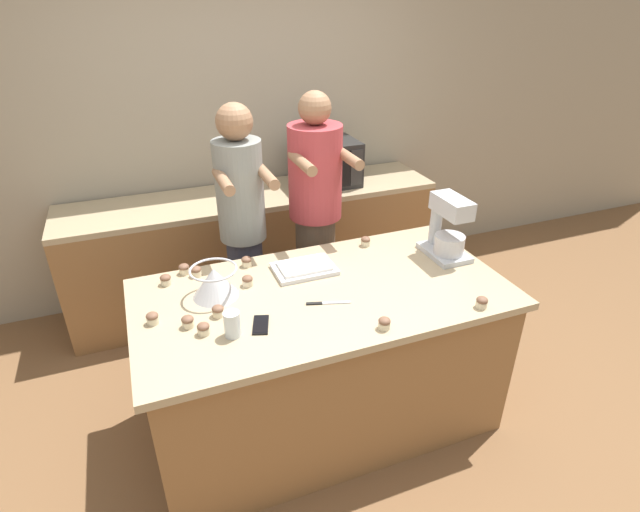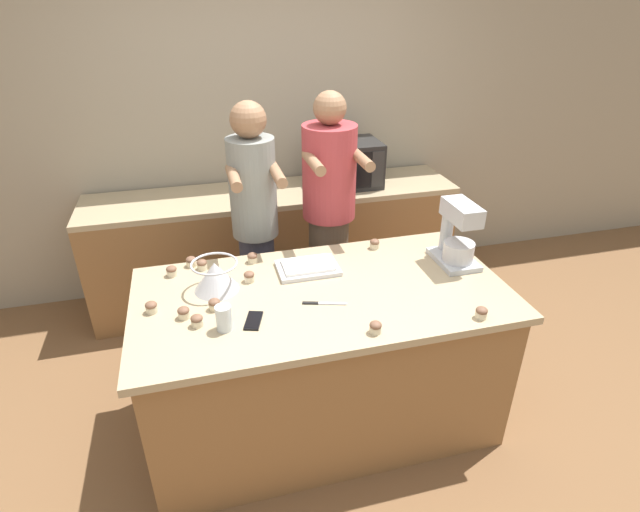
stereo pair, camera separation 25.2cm
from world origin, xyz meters
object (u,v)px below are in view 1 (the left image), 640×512
(cupcake_4, at_px, (384,323))
(person_left, at_px, (243,231))
(person_right, at_px, (315,220))
(stand_mixer, at_px, (447,230))
(cupcake_2, at_px, (482,302))
(cupcake_5, at_px, (247,261))
(microwave_oven, at_px, (327,163))
(cupcake_6, at_px, (366,241))
(cupcake_8, at_px, (196,271))
(cupcake_3, at_px, (184,269))
(knife, at_px, (325,303))
(cell_phone, at_px, (261,325))
(cupcake_11, at_px, (218,311))
(cupcake_7, at_px, (166,280))
(drinking_glass, at_px, (232,324))
(mixing_bowl, at_px, (215,282))
(cupcake_0, at_px, (203,329))
(cupcake_9, at_px, (188,321))
(cupcake_10, at_px, (248,281))
(cupcake_1, at_px, (152,318))

(cupcake_4, bearing_deg, person_left, 107.37)
(person_right, bearing_deg, stand_mixer, -51.06)
(cupcake_2, distance_m, cupcake_5, 1.26)
(microwave_oven, distance_m, cupcake_6, 1.06)
(cupcake_8, bearing_deg, cupcake_3, 137.92)
(knife, bearing_deg, cell_phone, -169.94)
(cupcake_6, distance_m, cupcake_11, 1.06)
(microwave_oven, bearing_deg, cupcake_7, -141.55)
(cupcake_2, distance_m, cupcake_11, 1.27)
(cupcake_5, distance_m, cupcake_8, 0.28)
(cell_phone, distance_m, cupcake_11, 0.22)
(person_left, relative_size, microwave_oven, 3.64)
(person_left, relative_size, cupcake_4, 29.01)
(person_left, distance_m, cupcake_8, 0.53)
(drinking_glass, xyz_separation_m, cupcake_5, (0.21, 0.60, -0.03))
(mixing_bowl, height_order, cupcake_0, mixing_bowl)
(drinking_glass, relative_size, cupcake_7, 2.09)
(mixing_bowl, relative_size, cupcake_9, 4.07)
(cupcake_9, xyz_separation_m, cupcake_10, (0.34, 0.25, 0.00))
(cupcake_9, bearing_deg, knife, -4.54)
(cupcake_0, distance_m, cupcake_10, 0.44)
(person_right, height_order, cupcake_4, person_right)
(cupcake_4, relative_size, cupcake_10, 1.00)
(cupcake_1, xyz_separation_m, cupcake_3, (0.20, 0.41, 0.00))
(mixing_bowl, height_order, cupcake_10, mixing_bowl)
(cupcake_0, bearing_deg, cupcake_3, 90.60)
(cupcake_1, distance_m, cupcake_9, 0.17)
(person_right, height_order, cupcake_1, person_right)
(drinking_glass, relative_size, cupcake_6, 2.09)
(person_left, xyz_separation_m, cupcake_3, (-0.41, -0.34, -0.00))
(drinking_glass, bearing_deg, cupcake_1, 145.38)
(stand_mixer, distance_m, cupcake_10, 1.16)
(mixing_bowl, distance_m, cupcake_2, 1.32)
(cupcake_11, bearing_deg, mixing_bowl, 82.62)
(microwave_oven, xyz_separation_m, cupcake_5, (-0.89, -1.02, -0.16))
(knife, distance_m, cupcake_3, 0.82)
(drinking_glass, distance_m, cupcake_9, 0.23)
(drinking_glass, height_order, cupcake_11, drinking_glass)
(cupcake_3, xyz_separation_m, cupcake_8, (0.06, -0.05, 0.00))
(cupcake_0, bearing_deg, cupcake_11, 52.64)
(cupcake_5, bearing_deg, person_right, 34.63)
(person_right, relative_size, cupcake_11, 29.56)
(cupcake_6, relative_size, cupcake_10, 1.00)
(cupcake_2, xyz_separation_m, cupcake_5, (-0.97, 0.82, 0.00))
(person_left, bearing_deg, cupcake_0, -113.68)
(cupcake_2, bearing_deg, cupcake_10, 148.85)
(cell_phone, xyz_separation_m, cupcake_7, (-0.37, 0.53, 0.02))
(cupcake_0, bearing_deg, cupcake_4, -18.41)
(cupcake_5, height_order, cupcake_7, same)
(cupcake_9, bearing_deg, cupcake_1, 149.75)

